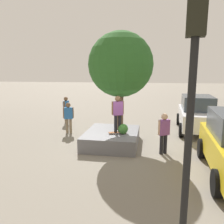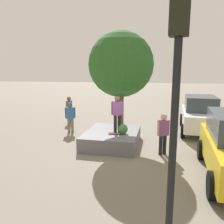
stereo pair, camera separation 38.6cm
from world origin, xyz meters
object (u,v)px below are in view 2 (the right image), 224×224
(planter_ledge, at_px, (112,138))
(skateboarder, at_px, (117,111))
(passerby_with_bag, at_px, (163,131))
(traffic_light_corner, at_px, (176,81))
(plaza_tree, at_px, (121,65))
(skateboard, at_px, (117,132))
(bystander_watching, at_px, (69,108))
(police_car, at_px, (200,114))
(pedestrian_crossing, at_px, (70,115))

(planter_ledge, xyz_separation_m, skateboarder, (0.33, 0.31, 1.31))
(skateboarder, relative_size, passerby_with_bag, 0.96)
(traffic_light_corner, xyz_separation_m, passerby_with_bag, (-5.23, -0.02, -2.19))
(skateboarder, bearing_deg, planter_ledge, -137.14)
(plaza_tree, bearing_deg, skateboarder, -1.26)
(skateboarder, xyz_separation_m, traffic_light_corner, (5.68, 1.97, 1.54))
(skateboard, xyz_separation_m, skateboarder, (-0.00, 0.00, 0.94))
(skateboard, height_order, skateboarder, skateboarder)
(skateboarder, xyz_separation_m, bystander_watching, (-4.13, -4.00, -0.63))
(planter_ledge, height_order, passerby_with_bag, passerby_with_bag)
(skateboarder, bearing_deg, police_car, 131.22)
(pedestrian_crossing, bearing_deg, police_car, 103.39)
(skateboarder, height_order, police_car, skateboarder)
(skateboard, distance_m, skateboarder, 0.94)
(plaza_tree, height_order, pedestrian_crossing, plaza_tree)
(bystander_watching, bearing_deg, planter_ledge, 44.24)
(bystander_watching, bearing_deg, plaza_tree, 49.68)
(traffic_light_corner, xyz_separation_m, pedestrian_crossing, (-7.52, -4.93, -2.19))
(planter_ledge, xyz_separation_m, police_car, (-3.16, 4.30, 0.70))
(traffic_light_corner, bearing_deg, planter_ledge, -159.26)
(planter_ledge, xyz_separation_m, skateboard, (0.33, 0.31, 0.37))
(traffic_light_corner, bearing_deg, passerby_with_bag, -179.78)
(skateboarder, distance_m, passerby_with_bag, 2.10)
(pedestrian_crossing, bearing_deg, planter_ledge, 60.47)
(traffic_light_corner, xyz_separation_m, bystander_watching, (-9.81, -5.97, -2.17))
(plaza_tree, relative_size, bystander_watching, 2.59)
(plaza_tree, relative_size, skateboarder, 2.78)
(bystander_watching, bearing_deg, passerby_with_bag, 52.41)
(police_car, bearing_deg, traffic_light_corner, -12.42)
(passerby_with_bag, bearing_deg, skateboarder, -103.15)
(skateboard, bearing_deg, pedestrian_crossing, -121.79)
(police_car, relative_size, pedestrian_crossing, 2.62)
(traffic_light_corner, bearing_deg, plaza_tree, -163.03)
(skateboard, xyz_separation_m, bystander_watching, (-4.13, -4.00, 0.32))
(plaza_tree, bearing_deg, traffic_light_corner, 16.97)
(skateboard, height_order, traffic_light_corner, traffic_light_corner)
(plaza_tree, xyz_separation_m, traffic_light_corner, (6.40, 1.95, -0.45))
(plaza_tree, distance_m, skateboarder, 2.12)
(plaza_tree, relative_size, passerby_with_bag, 2.66)
(passerby_with_bag, xyz_separation_m, bystander_watching, (-4.58, -5.95, 0.02))
(planter_ledge, distance_m, traffic_light_corner, 7.04)
(passerby_with_bag, distance_m, bystander_watching, 7.51)
(skateboard, bearing_deg, plaza_tree, 178.74)
(skateboarder, bearing_deg, pedestrian_crossing, -121.79)
(skateboarder, bearing_deg, plaza_tree, 178.74)
(passerby_with_bag, bearing_deg, plaza_tree, -121.20)
(skateboarder, xyz_separation_m, police_car, (-3.50, 3.99, -0.61))
(bystander_watching, bearing_deg, police_car, 85.49)
(skateboard, bearing_deg, bystander_watching, -135.87)
(skateboarder, height_order, bystander_watching, skateboarder)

